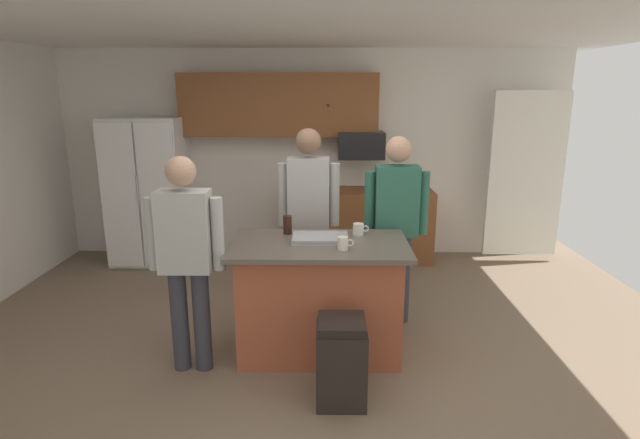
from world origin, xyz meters
The scene contains 17 objects.
floor centered at (0.00, 0.00, 0.00)m, with size 7.04×7.04×0.00m, color #7F6B56.
ceiling centered at (0.00, 0.00, 2.60)m, with size 7.04×7.04×0.00m, color white.
back_wall centered at (0.00, 2.80, 1.30)m, with size 6.40×0.10×2.60m, color white.
french_door_window_panel centered at (2.60, 2.40, 1.10)m, with size 0.90×0.06×2.00m, color white.
cabinet_run_upper centered at (-0.40, 2.60, 1.93)m, with size 2.40×0.38×0.75m.
cabinet_run_lower centered at (0.60, 2.48, 0.45)m, with size 1.80×0.63×0.90m.
refrigerator centered at (-2.00, 2.38, 0.90)m, with size 0.91×0.76×1.79m.
microwave_over_range centered at (0.60, 2.50, 1.45)m, with size 0.56×0.40×0.32m, color black.
kitchen_island centered at (0.13, 0.10, 0.47)m, with size 1.40×0.82×0.94m.
person_guest_right centered at (0.01, 0.86, 1.03)m, with size 0.57×0.23×1.77m.
person_host_foreground centered at (0.80, 0.68, 1.00)m, with size 0.57×0.23×1.72m.
person_guest_left centered at (-0.85, -0.18, 0.95)m, with size 0.57×0.22×1.66m.
glass_dark_ale centered at (-0.14, 0.36, 1.01)m, with size 0.07×0.07×0.16m.
mug_ceramic_white centered at (0.31, -0.08, 0.99)m, with size 0.12×0.08×0.10m.
mug_blue_stoneware centered at (0.45, 0.34, 0.98)m, with size 0.13×0.09×0.10m.
serving_tray centered at (0.13, 0.16, 0.96)m, with size 0.44×0.30×0.04m.
trash_bin centered at (0.28, -0.59, 0.30)m, with size 0.34×0.34×0.61m.
Camera 1 is at (0.18, -3.71, 2.11)m, focal length 28.42 mm.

